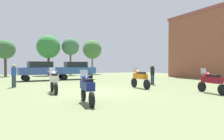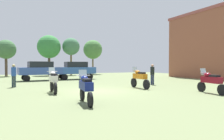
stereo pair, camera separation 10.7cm
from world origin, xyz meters
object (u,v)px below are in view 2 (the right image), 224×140
at_px(car_1, 40,69).
at_px(car_3, 76,69).
at_px(motorcycle_2, 140,78).
at_px(tree_6, 71,47).
at_px(motorcycle_4, 211,81).
at_px(tree_2, 93,50).
at_px(tree_8, 6,50).
at_px(tree_4, 49,47).
at_px(person_3, 152,73).
at_px(motorcycle_1, 53,80).
at_px(motorcycle_5, 86,87).
at_px(person_2, 14,74).

xyz_separation_m(car_1, car_3, (3.89, 0.29, 0.00)).
distance_m(car_1, car_3, 3.90).
relative_size(motorcycle_2, tree_6, 0.38).
bearing_deg(motorcycle_4, tree_2, 93.69).
bearing_deg(tree_8, motorcycle_4, -64.92).
bearing_deg(tree_4, motorcycle_2, -80.80).
relative_size(motorcycle_2, car_3, 0.53).
height_order(car_3, tree_2, tree_2).
bearing_deg(person_3, motorcycle_1, -162.01).
relative_size(car_1, tree_2, 0.74).
bearing_deg(motorcycle_5, tree_2, 75.65).
bearing_deg(tree_4, motorcycle_4, -77.16).
bearing_deg(car_1, motorcycle_5, 175.86).
distance_m(motorcycle_4, car_1, 16.42).
distance_m(motorcycle_5, tree_8, 25.04).
height_order(motorcycle_5, car_3, car_3).
height_order(motorcycle_1, tree_8, tree_8).
relative_size(motorcycle_1, tree_2, 0.36).
relative_size(motorcycle_1, tree_6, 0.36).
distance_m(motorcycle_4, person_2, 13.40).
xyz_separation_m(car_3, person_2, (-6.36, -6.19, -0.18)).
bearing_deg(tree_2, tree_4, -171.05).
height_order(motorcycle_2, tree_6, tree_6).
distance_m(car_1, tree_6, 12.06).
xyz_separation_m(motorcycle_1, motorcycle_4, (8.21, -4.14, -0.03)).
distance_m(car_3, person_2, 8.88).
relative_size(car_1, person_2, 2.62).
relative_size(motorcycle_4, car_3, 0.50).
xyz_separation_m(motorcycle_4, motorcycle_5, (-7.50, 0.14, -0.00)).
relative_size(motorcycle_1, person_2, 1.26).
relative_size(motorcycle_5, tree_4, 0.36).
xyz_separation_m(motorcycle_4, person_2, (-10.37, 8.48, 0.28)).
bearing_deg(tree_4, tree_8, 178.97).
relative_size(motorcycle_1, motorcycle_4, 0.99).
height_order(motorcycle_1, person_2, person_2).
xyz_separation_m(motorcycle_1, car_3, (4.20, 10.53, 0.43)).
xyz_separation_m(motorcycle_1, tree_2, (10.24, 21.61, 3.59)).
height_order(car_1, person_2, car_1).
relative_size(motorcycle_4, motorcycle_5, 0.98).
bearing_deg(person_3, car_1, 139.94).
bearing_deg(tree_2, car_1, -131.14).
bearing_deg(person_2, person_3, 12.45).
bearing_deg(car_1, tree_8, 13.77).
bearing_deg(tree_6, person_3, -83.15).
bearing_deg(tree_6, tree_8, 178.65).
relative_size(person_3, tree_6, 0.29).
bearing_deg(tree_6, motorcycle_2, -90.26).
xyz_separation_m(car_3, tree_6, (1.84, 9.76, 3.41)).
relative_size(motorcycle_2, person_3, 1.33).
relative_size(person_2, person_3, 0.99).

